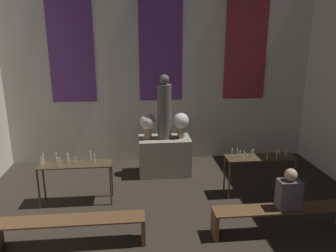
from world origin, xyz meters
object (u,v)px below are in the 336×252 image
at_px(candle_rack_left, 75,169).
at_px(pew_back_left, 71,226).
at_px(altar, 165,156).
at_px(flower_vase_right, 181,122).
at_px(person_seated, 289,191).
at_px(pew_back_right, 281,214).
at_px(candle_rack_right, 260,162).
at_px(flower_vase_left, 148,123).
at_px(statue, 164,109).

xyz_separation_m(candle_rack_left, pew_back_left, (0.15, -1.39, -0.36)).
bearing_deg(pew_back_left, candle_rack_left, 96.23).
relative_size(altar, flower_vase_right, 2.04).
xyz_separation_m(candle_rack_left, person_seated, (3.59, -1.39, 0.05)).
xyz_separation_m(altar, pew_back_right, (1.68, -2.60, -0.09)).
bearing_deg(candle_rack_right, altar, 146.09).
relative_size(candle_rack_right, person_seated, 2.04).
height_order(pew_back_right, person_seated, person_seated).
height_order(flower_vase_left, pew_back_right, flower_vase_left).
distance_m(statue, person_seated, 3.24).
bearing_deg(flower_vase_left, person_seated, -50.53).
bearing_deg(pew_back_right, candle_rack_right, 84.40).
distance_m(flower_vase_left, pew_back_right, 3.44).
bearing_deg(statue, flower_vase_right, 0.00).
bearing_deg(candle_rack_left, person_seated, -21.15).
xyz_separation_m(statue, pew_back_left, (-1.68, -2.60, -1.20)).
height_order(candle_rack_right, pew_back_right, candle_rack_right).
bearing_deg(flower_vase_right, pew_back_right, -63.58).
xyz_separation_m(candle_rack_right, person_seated, (-0.05, -1.39, 0.05)).
xyz_separation_m(flower_vase_right, pew_back_right, (1.29, -2.60, -0.89)).
distance_m(candle_rack_left, pew_back_right, 3.78).
bearing_deg(pew_back_right, altar, 122.75).
bearing_deg(person_seated, flower_vase_right, 117.96).
distance_m(altar, flower_vase_left, 0.88).
bearing_deg(pew_back_right, candle_rack_left, 158.37).
relative_size(statue, candle_rack_left, 1.05).
xyz_separation_m(pew_back_right, person_seated, (0.09, -0.00, 0.41)).
distance_m(altar, pew_back_right, 3.10).
bearing_deg(altar, person_seated, -55.89).
xyz_separation_m(flower_vase_left, person_seated, (2.14, -2.60, -0.48)).
bearing_deg(candle_rack_left, flower_vase_right, 28.84).
bearing_deg(flower_vase_right, candle_rack_right, -40.41).
relative_size(flower_vase_left, candle_rack_right, 0.42).
relative_size(statue, pew_back_left, 0.64).
height_order(statue, flower_vase_right, statue).
relative_size(altar, person_seated, 1.74).
relative_size(altar, candle_rack_left, 0.85).
height_order(flower_vase_left, candle_rack_left, flower_vase_left).
bearing_deg(pew_back_right, flower_vase_left, 128.29).
distance_m(statue, pew_back_left, 3.32).
xyz_separation_m(flower_vase_left, candle_rack_left, (-1.45, -1.22, -0.53)).
bearing_deg(altar, flower_vase_left, 180.00).
relative_size(candle_rack_left, pew_back_left, 0.61).
relative_size(altar, statue, 0.81).
height_order(flower_vase_left, person_seated, flower_vase_left).
bearing_deg(candle_rack_right, candle_rack_left, 179.97).
relative_size(candle_rack_left, person_seated, 2.04).
bearing_deg(flower_vase_left, statue, 0.00).
distance_m(flower_vase_right, candle_rack_left, 2.58).
relative_size(statue, candle_rack_right, 1.05).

